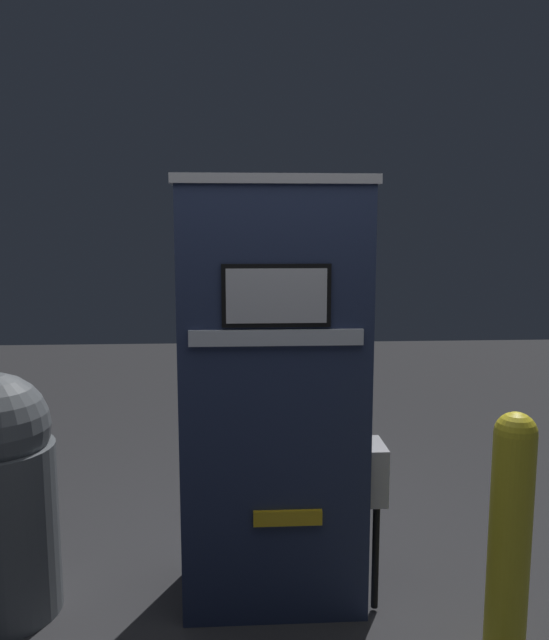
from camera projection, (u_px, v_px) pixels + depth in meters
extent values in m
plane|color=#2D2D30|center=(276.00, 625.00, 2.74)|extent=(14.00, 14.00, 0.00)
cube|color=#232D4C|center=(273.00, 502.00, 2.93)|extent=(0.82, 0.51, 0.91)
cube|color=#232D4C|center=(273.00, 301.00, 2.79)|extent=(0.82, 0.51, 0.99)
cube|color=#B7B7BC|center=(273.00, 183.00, 2.72)|extent=(0.85, 0.54, 0.04)
cube|color=black|center=(276.00, 296.00, 2.53)|extent=(0.45, 0.01, 0.26)
cube|color=silver|center=(277.00, 296.00, 2.52)|extent=(0.41, 0.01, 0.22)
cube|color=silver|center=(276.00, 338.00, 2.55)|extent=(0.72, 0.02, 0.07)
cube|color=gold|center=(288.00, 518.00, 2.66)|extent=(0.30, 0.02, 0.07)
cube|color=#B7B7BC|center=(374.00, 471.00, 2.83)|extent=(0.09, 0.23, 0.26)
cylinder|color=black|center=(375.00, 557.00, 2.80)|extent=(0.03, 0.03, 0.49)
cylinder|color=yellow|center=(509.00, 556.00, 2.37)|extent=(0.16, 0.16, 0.98)
sphere|color=yellow|center=(516.00, 433.00, 2.30)|extent=(0.16, 0.16, 0.16)
cylinder|color=#51565B|center=(0.00, 530.00, 2.79)|extent=(0.51, 0.51, 0.78)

